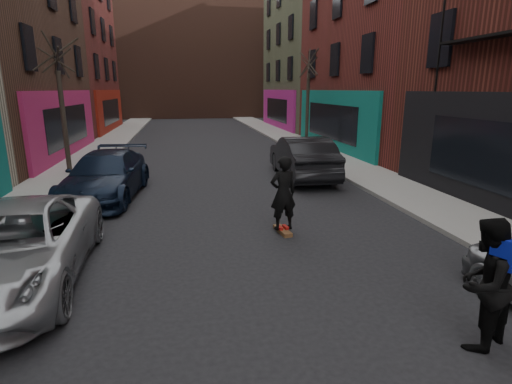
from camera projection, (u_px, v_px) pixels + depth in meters
name	position (u px, v px, depth m)	size (l,w,h in m)	color
sidewalk_left	(114.00, 140.00, 28.48)	(2.50, 84.00, 0.13)	gray
sidewalk_right	(283.00, 136.00, 30.68)	(2.50, 84.00, 0.13)	gray
building_far	(190.00, 62.00, 52.59)	(40.00, 10.00, 14.00)	#47281E
tree_left_far	(61.00, 94.00, 16.23)	(2.00, 2.00, 6.50)	black
tree_right_far	(308.00, 90.00, 24.09)	(2.00, 2.00, 6.80)	black
parked_left_far	(13.00, 247.00, 7.38)	(2.49, 5.39, 1.50)	#989CA1
parked_left_end	(106.00, 176.00, 13.35)	(2.16, 5.30, 1.54)	black
parked_right_end	(302.00, 157.00, 16.39)	(1.82, 5.22, 1.72)	black
skateboard	(283.00, 231.00, 10.24)	(0.22, 0.80, 0.10)	brown
skateboarder	(283.00, 193.00, 10.00)	(0.69, 0.45, 1.89)	black
pedestrian	(484.00, 283.00, 5.53)	(1.15, 1.05, 1.92)	black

